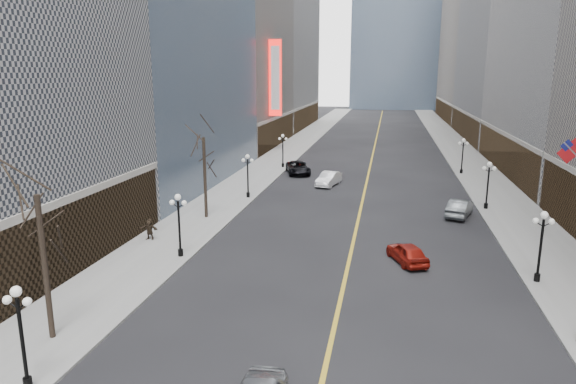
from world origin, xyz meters
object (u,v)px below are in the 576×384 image
at_px(streetlamp_east_1, 542,239).
at_px(streetlamp_west_0, 21,327).
at_px(streetlamp_west_1, 179,219).
at_px(car_nb_far, 298,168).
at_px(streetlamp_east_3, 463,152).
at_px(car_sb_mid, 407,253).
at_px(car_nb_mid, 329,179).
at_px(streetlamp_west_2, 248,171).
at_px(streetlamp_west_3, 283,147).
at_px(car_sb_far, 460,208).
at_px(streetlamp_east_2, 488,180).

distance_m(streetlamp_east_1, streetlamp_west_0, 28.51).
distance_m(streetlamp_west_1, car_nb_far, 32.38).
relative_size(streetlamp_east_1, streetlamp_east_3, 1.00).
bearing_deg(streetlamp_east_1, car_sb_mid, 164.63).
bearing_deg(car_nb_far, car_nb_mid, -70.67).
relative_size(car_nb_mid, car_nb_far, 0.82).
relative_size(streetlamp_east_3, streetlamp_west_2, 1.00).
height_order(streetlamp_east_1, car_sb_mid, streetlamp_east_1).
distance_m(streetlamp_west_0, car_sb_mid, 24.13).
distance_m(streetlamp_west_2, car_nb_far, 14.61).
height_order(streetlamp_west_0, streetlamp_west_3, same).
height_order(streetlamp_east_3, car_sb_mid, streetlamp_east_3).
bearing_deg(car_sb_far, streetlamp_west_3, -27.91).
xyz_separation_m(streetlamp_east_1, streetlamp_east_2, (0.00, 18.00, 0.00)).
bearing_deg(streetlamp_west_3, streetlamp_east_3, 0.00).
relative_size(streetlamp_west_1, car_sb_far, 0.93).
bearing_deg(car_sb_far, car_nb_far, -26.29).
bearing_deg(streetlamp_east_3, car_sb_mid, -103.07).
bearing_deg(streetlamp_west_2, car_nb_far, 78.84).
bearing_deg(streetlamp_east_2, car_nb_mid, 153.81).
distance_m(streetlamp_west_0, car_nb_mid, 42.63).
bearing_deg(car_sb_mid, streetlamp_east_3, -126.25).
distance_m(streetlamp_east_3, car_nb_mid, 19.10).
height_order(streetlamp_west_1, car_sb_far, streetlamp_west_1).
xyz_separation_m(streetlamp_west_1, car_nb_far, (2.80, 32.19, -2.08)).
relative_size(streetlamp_east_2, streetlamp_west_0, 1.00).
xyz_separation_m(streetlamp_east_1, streetlamp_west_0, (-23.60, -16.00, 0.00)).
bearing_deg(streetlamp_west_3, streetlamp_west_2, -90.00).
relative_size(streetlamp_west_3, car_sb_far, 0.93).
relative_size(streetlamp_west_3, car_nb_far, 0.77).
bearing_deg(streetlamp_east_1, car_nb_far, 122.87).
xyz_separation_m(streetlamp_east_1, streetlamp_west_1, (-23.60, 0.00, 0.00)).
bearing_deg(streetlamp_west_0, streetlamp_east_1, 34.14).
xyz_separation_m(streetlamp_east_1, car_sb_far, (-2.80, 15.10, -2.10)).
relative_size(streetlamp_east_3, streetlamp_west_0, 1.00).
height_order(streetlamp_east_2, car_nb_mid, streetlamp_east_2).
distance_m(streetlamp_west_2, streetlamp_west_3, 18.00).
bearing_deg(car_nb_far, streetlamp_west_0, -110.90).
relative_size(streetlamp_east_2, car_nb_far, 0.77).
bearing_deg(streetlamp_east_3, streetlamp_west_3, 180.00).
bearing_deg(streetlamp_west_1, car_sb_far, 35.99).
bearing_deg(car_sb_far, car_sb_mid, 85.89).
distance_m(streetlamp_west_0, streetlamp_west_3, 52.00).
relative_size(streetlamp_east_1, streetlamp_west_1, 1.00).
xyz_separation_m(streetlamp_east_2, streetlamp_east_3, (0.00, 18.00, 0.00)).
relative_size(streetlamp_west_1, car_nb_mid, 0.94).
height_order(car_nb_mid, car_sb_far, car_sb_far).
xyz_separation_m(streetlamp_east_1, car_sb_mid, (-7.85, 2.16, -2.19)).
relative_size(streetlamp_east_3, car_sb_mid, 1.08).
bearing_deg(streetlamp_west_2, streetlamp_west_1, -90.00).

